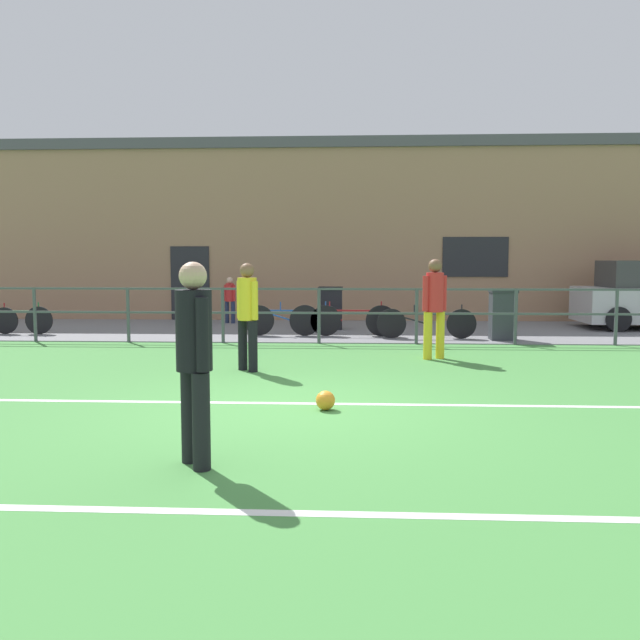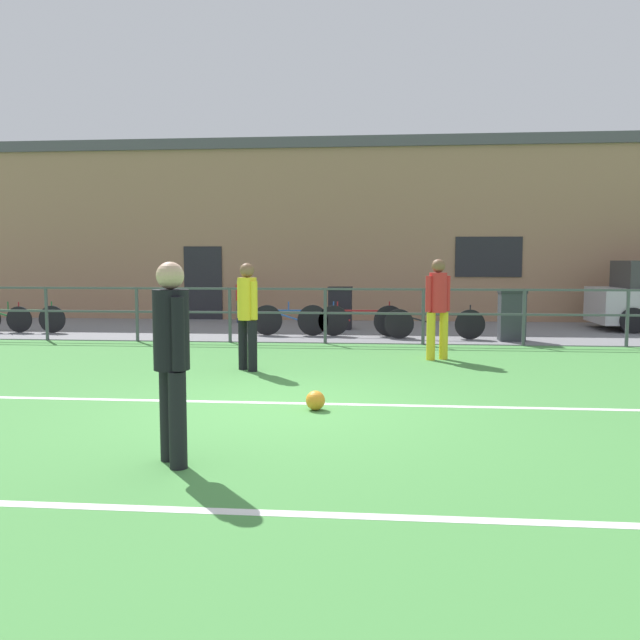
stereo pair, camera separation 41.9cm
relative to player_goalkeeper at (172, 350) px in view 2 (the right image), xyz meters
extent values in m
cube|color=#478C42|center=(0.61, 2.14, -1.00)|extent=(60.00, 44.00, 0.04)
cube|color=white|center=(0.61, 2.44, -0.97)|extent=(36.00, 0.11, 0.00)
cube|color=white|center=(0.61, -1.00, -0.97)|extent=(36.00, 0.11, 0.00)
cube|color=slate|center=(0.61, 10.64, -0.97)|extent=(48.00, 5.00, 0.02)
cylinder|color=#474C51|center=(-5.39, 8.14, -0.40)|extent=(0.07, 0.07, 1.15)
cylinder|color=#474C51|center=(-3.39, 8.14, -0.40)|extent=(0.07, 0.07, 1.15)
cylinder|color=#474C51|center=(-1.39, 8.14, -0.40)|extent=(0.07, 0.07, 1.15)
cylinder|color=#474C51|center=(0.61, 8.14, -0.40)|extent=(0.07, 0.07, 1.15)
cylinder|color=#474C51|center=(2.61, 8.14, -0.40)|extent=(0.07, 0.07, 1.15)
cylinder|color=#474C51|center=(4.61, 8.14, -0.40)|extent=(0.07, 0.07, 1.15)
cylinder|color=#474C51|center=(6.61, 8.14, -0.40)|extent=(0.07, 0.07, 1.15)
cube|color=#474C51|center=(0.61, 8.14, 0.15)|extent=(36.00, 0.04, 0.04)
cube|color=#474C51|center=(0.61, 8.14, -0.34)|extent=(36.00, 0.04, 0.04)
cube|color=#A37A5B|center=(0.61, 14.34, 1.43)|extent=(28.00, 2.40, 4.81)
cube|color=#232328|center=(-3.32, 13.12, 0.07)|extent=(1.10, 0.04, 2.10)
cube|color=#232328|center=(4.68, 13.12, 0.83)|extent=(1.80, 0.04, 1.10)
cube|color=#4C4C51|center=(0.61, 14.34, 3.99)|extent=(28.00, 2.56, 0.30)
cylinder|color=black|center=(-0.07, 0.10, -0.57)|extent=(0.15, 0.15, 0.81)
cylinder|color=black|center=(0.07, -0.10, -0.57)|extent=(0.15, 0.15, 0.81)
cylinder|color=black|center=(0.00, 0.00, 0.18)|extent=(0.30, 0.30, 0.67)
sphere|color=tan|center=(0.00, 0.00, 0.63)|extent=(0.23, 0.23, 0.23)
cylinder|color=black|center=(-0.11, 0.15, 0.16)|extent=(0.11, 0.11, 0.60)
cylinder|color=black|center=(0.11, -0.15, 0.16)|extent=(0.11, 0.11, 0.60)
cylinder|color=black|center=(-0.23, 4.65, -0.58)|extent=(0.15, 0.15, 0.80)
cylinder|color=black|center=(-0.42, 4.82, -0.58)|extent=(0.15, 0.15, 0.80)
cylinder|color=gold|center=(-0.32, 4.73, 0.15)|extent=(0.29, 0.29, 0.66)
sphere|color=brown|center=(-0.32, 4.73, 0.59)|extent=(0.22, 0.22, 0.22)
cylinder|color=gold|center=(-0.19, 4.62, 0.13)|extent=(0.10, 0.10, 0.59)
cylinder|color=gold|center=(-0.46, 4.85, 0.13)|extent=(0.10, 0.10, 0.59)
cylinder|color=gold|center=(2.61, 6.08, -0.56)|extent=(0.15, 0.15, 0.83)
cylinder|color=gold|center=(2.84, 6.19, -0.56)|extent=(0.15, 0.15, 0.83)
cylinder|color=red|center=(2.73, 6.14, 0.19)|extent=(0.31, 0.31, 0.68)
sphere|color=brown|center=(2.73, 6.14, 0.65)|extent=(0.23, 0.23, 0.23)
cylinder|color=red|center=(2.56, 6.05, 0.17)|extent=(0.11, 0.11, 0.61)
cylinder|color=red|center=(2.89, 6.22, 0.17)|extent=(0.11, 0.11, 0.61)
sphere|color=orange|center=(1.00, 2.12, -0.86)|extent=(0.23, 0.23, 0.23)
cylinder|color=#232D4C|center=(-1.92, 12.13, -0.66)|extent=(0.11, 0.11, 0.59)
cylinder|color=#232D4C|center=(-2.09, 12.19, -0.66)|extent=(0.11, 0.11, 0.59)
cylinder|color=red|center=(-2.00, 12.16, -0.12)|extent=(0.22, 0.22, 0.49)
sphere|color=beige|center=(-2.00, 12.16, 0.20)|extent=(0.17, 0.17, 0.17)
cylinder|color=red|center=(-1.88, 12.12, -0.14)|extent=(0.08, 0.08, 0.43)
cylinder|color=red|center=(-2.13, 12.20, -0.14)|extent=(0.08, 0.08, 0.43)
cylinder|color=black|center=(7.58, 10.51, -0.66)|extent=(0.60, 0.18, 0.60)
cylinder|color=black|center=(7.58, 12.14, -0.66)|extent=(0.60, 0.18, 0.60)
cylinder|color=black|center=(-0.81, 9.34, -0.61)|extent=(0.69, 0.04, 0.69)
cylinder|color=black|center=(0.69, 9.34, -0.61)|extent=(0.69, 0.04, 0.69)
cube|color=#234C99|center=(-0.06, 9.34, -0.39)|extent=(1.17, 0.04, 0.04)
cube|color=#234C99|center=(-0.43, 9.34, -0.50)|extent=(0.73, 0.03, 0.24)
cylinder|color=#234C99|center=(-0.32, 9.34, -0.29)|extent=(0.03, 0.03, 0.20)
cylinder|color=#234C99|center=(0.69, 9.34, -0.32)|extent=(0.03, 0.03, 0.28)
cylinder|color=black|center=(-6.70, 9.34, -0.65)|extent=(0.62, 0.04, 0.62)
cylinder|color=maroon|center=(-6.70, 9.34, -0.38)|extent=(0.03, 0.03, 0.28)
cylinder|color=black|center=(0.23, 9.34, -0.61)|extent=(0.69, 0.04, 0.69)
cylinder|color=black|center=(1.94, 9.34, -0.61)|extent=(0.69, 0.04, 0.69)
cube|color=maroon|center=(1.08, 9.34, -0.38)|extent=(1.34, 0.04, 0.04)
cube|color=maroon|center=(0.66, 9.34, -0.49)|extent=(0.84, 0.03, 0.25)
cylinder|color=maroon|center=(0.78, 9.34, -0.28)|extent=(0.03, 0.03, 0.20)
cylinder|color=maroon|center=(1.94, 9.34, -0.31)|extent=(0.03, 0.03, 0.28)
cylinder|color=black|center=(-5.90, 9.34, -0.64)|extent=(0.64, 0.04, 0.64)
cube|color=#1E6633|center=(-6.69, 9.34, -0.43)|extent=(1.24, 0.04, 0.04)
cube|color=#1E6633|center=(-7.08, 9.34, -0.53)|extent=(0.77, 0.03, 0.23)
cylinder|color=#1E6633|center=(-6.97, 9.34, -0.33)|extent=(0.03, 0.03, 0.20)
cylinder|color=#1E6633|center=(-5.90, 9.34, -0.36)|extent=(0.03, 0.03, 0.28)
cylinder|color=black|center=(2.15, 8.97, -0.63)|extent=(0.64, 0.04, 0.64)
cylinder|color=black|center=(3.66, 8.97, -0.63)|extent=(0.64, 0.04, 0.64)
cube|color=black|center=(2.90, 8.97, -0.42)|extent=(1.18, 0.04, 0.04)
cube|color=black|center=(2.52, 8.97, -0.53)|extent=(0.74, 0.03, 0.23)
cylinder|color=black|center=(2.64, 8.97, -0.32)|extent=(0.03, 0.03, 0.20)
cylinder|color=black|center=(3.66, 8.97, -0.35)|extent=(0.03, 0.03, 0.28)
cube|color=#33383D|center=(4.50, 8.82, -0.45)|extent=(0.52, 0.44, 1.01)
cube|color=#282C30|center=(4.50, 8.82, 0.09)|extent=(0.55, 0.47, 0.08)
cube|color=black|center=(0.75, 10.80, -0.47)|extent=(0.56, 0.47, 0.96)
cube|color=black|center=(0.75, 10.80, 0.05)|extent=(0.60, 0.51, 0.08)
camera|label=1|loc=(1.32, -5.36, 0.76)|focal=36.99mm
camera|label=2|loc=(1.74, -5.33, 0.76)|focal=36.99mm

